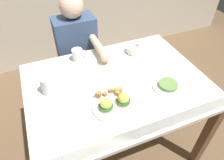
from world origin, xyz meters
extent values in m
plane|color=brown|center=(0.00, 0.00, 0.00)|extent=(6.00, 6.00, 0.00)
cube|color=white|center=(0.00, 0.00, 0.73)|extent=(1.20, 0.90, 0.03)
cube|color=#3F7F51|center=(0.00, -0.40, 0.74)|extent=(1.20, 0.06, 0.00)
cube|color=#3F7F51|center=(0.00, 0.40, 0.74)|extent=(1.20, 0.06, 0.00)
cube|color=brown|center=(0.55, -0.40, 0.36)|extent=(0.06, 0.06, 0.71)
cube|color=brown|center=(-0.55, 0.40, 0.36)|extent=(0.06, 0.06, 0.71)
cube|color=brown|center=(0.55, 0.40, 0.36)|extent=(0.06, 0.06, 0.71)
cylinder|color=white|center=(-0.10, -0.18, 0.75)|extent=(0.27, 0.27, 0.01)
cylinder|color=tan|center=(-0.15, -0.19, 0.76)|extent=(0.08, 0.08, 0.02)
cylinder|color=#286B2D|center=(-0.15, -0.19, 0.78)|extent=(0.08, 0.08, 0.01)
sphere|color=#F7DB56|center=(-0.15, -0.19, 0.80)|extent=(0.07, 0.07, 0.07)
cylinder|color=tan|center=(-0.04, -0.19, 0.76)|extent=(0.08, 0.08, 0.02)
cylinder|color=#286B2D|center=(-0.04, -0.19, 0.78)|extent=(0.08, 0.08, 0.01)
sphere|color=#F7DB56|center=(-0.04, -0.19, 0.80)|extent=(0.07, 0.07, 0.07)
cube|color=#B77A42|center=(-0.17, -0.09, 0.77)|extent=(0.04, 0.04, 0.04)
cube|color=tan|center=(-0.04, -0.10, 0.77)|extent=(0.03, 0.03, 0.04)
cube|color=#B77A42|center=(-0.03, -0.10, 0.77)|extent=(0.03, 0.03, 0.04)
cube|color=#AD7038|center=(-0.12, -0.09, 0.77)|extent=(0.03, 0.03, 0.02)
cube|color=#B77A42|center=(-0.08, -0.07, 0.77)|extent=(0.03, 0.03, 0.03)
cube|color=tan|center=(-0.06, -0.09, 0.77)|extent=(0.03, 0.03, 0.03)
cube|color=tan|center=(-0.05, -0.12, 0.77)|extent=(0.04, 0.04, 0.03)
cylinder|color=white|center=(0.26, 0.28, 0.74)|extent=(0.10, 0.10, 0.01)
cylinder|color=white|center=(0.26, 0.28, 0.77)|extent=(0.12, 0.12, 0.04)
cube|color=#F4DB66|center=(0.26, 0.28, 0.77)|extent=(0.04, 0.04, 0.03)
cube|color=#F4DB66|center=(0.24, 0.29, 0.77)|extent=(0.04, 0.04, 0.03)
cube|color=#EA6B70|center=(0.27, 0.28, 0.78)|extent=(0.03, 0.03, 0.03)
cube|color=#B7E093|center=(0.26, 0.28, 0.78)|extent=(0.04, 0.04, 0.03)
cube|color=#F4A85B|center=(0.24, 0.29, 0.78)|extent=(0.03, 0.03, 0.02)
cube|color=#EA6B70|center=(0.29, 0.29, 0.79)|extent=(0.04, 0.04, 0.03)
cube|color=#EA6B70|center=(0.26, 0.28, 0.77)|extent=(0.02, 0.02, 0.02)
cube|color=#EA6B70|center=(0.26, 0.29, 0.78)|extent=(0.03, 0.03, 0.02)
cube|color=#EA6B70|center=(0.24, 0.27, 0.78)|extent=(0.03, 0.03, 0.03)
cylinder|color=white|center=(-0.18, 0.35, 0.79)|extent=(0.08, 0.08, 0.09)
cylinder|color=black|center=(-0.18, 0.35, 0.83)|extent=(0.07, 0.07, 0.01)
torus|color=white|center=(-0.13, 0.35, 0.79)|extent=(0.06, 0.01, 0.06)
cube|color=silver|center=(-0.30, 0.12, 0.74)|extent=(0.12, 0.03, 0.00)
cube|color=silver|center=(-0.23, 0.13, 0.74)|extent=(0.04, 0.03, 0.00)
cylinder|color=silver|center=(-0.44, 0.08, 0.80)|extent=(0.08, 0.08, 0.12)
cylinder|color=silver|center=(-0.44, 0.08, 0.77)|extent=(0.07, 0.07, 0.07)
cylinder|color=white|center=(0.29, -0.16, 0.75)|extent=(0.20, 0.20, 0.01)
cylinder|color=#66934C|center=(0.29, -0.16, 0.76)|extent=(0.12, 0.12, 0.02)
cylinder|color=#33333D|center=(-0.21, 0.53, 0.23)|extent=(0.11, 0.11, 0.45)
cylinder|color=#33333D|center=(-0.03, 0.53, 0.23)|extent=(0.11, 0.11, 0.45)
cube|color=#384C70|center=(-0.12, 0.63, 0.70)|extent=(0.34, 0.20, 0.50)
sphere|color=beige|center=(-0.12, 0.63, 1.04)|extent=(0.19, 0.19, 0.19)
cylinder|color=beige|center=(0.00, 0.38, 0.80)|extent=(0.06, 0.30, 0.06)
sphere|color=beige|center=(0.00, 0.23, 0.80)|extent=(0.08, 0.08, 0.08)
camera|label=1|loc=(-0.42, -0.92, 1.68)|focal=32.84mm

